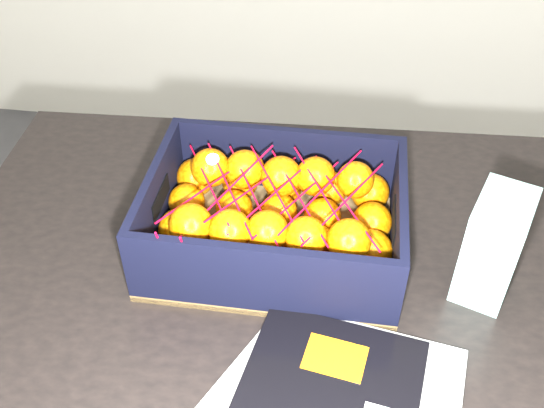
# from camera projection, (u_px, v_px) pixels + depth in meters

# --- Properties ---
(table) EXTENTS (1.24, 0.86, 0.75)m
(table) POSITION_uv_depth(u_px,v_px,m) (339.00, 329.00, 0.96)
(table) COLOR black
(table) RESTS_ON ground
(produce_crate) EXTENTS (0.36, 0.27, 0.12)m
(produce_crate) POSITION_uv_depth(u_px,v_px,m) (275.00, 227.00, 0.92)
(produce_crate) COLOR brown
(produce_crate) RESTS_ON table
(clementine_heap) EXTENTS (0.34, 0.25, 0.11)m
(clementine_heap) POSITION_uv_depth(u_px,v_px,m) (274.00, 217.00, 0.91)
(clementine_heap) COLOR #D56604
(clementine_heap) RESTS_ON produce_crate
(mesh_net) EXTENTS (0.30, 0.24, 0.09)m
(mesh_net) POSITION_uv_depth(u_px,v_px,m) (268.00, 196.00, 0.88)
(mesh_net) COLOR red
(mesh_net) RESTS_ON clementine_heap
(retail_carton) EXTENTS (0.10, 0.12, 0.15)m
(retail_carton) POSITION_uv_depth(u_px,v_px,m) (493.00, 246.00, 0.84)
(retail_carton) COLOR white
(retail_carton) RESTS_ON table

